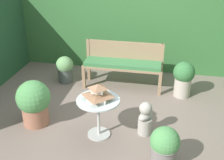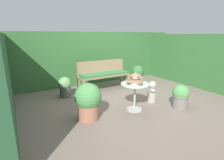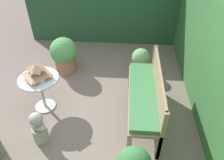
% 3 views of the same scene
% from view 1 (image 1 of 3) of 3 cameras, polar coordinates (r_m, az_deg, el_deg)
% --- Properties ---
extents(ground, '(30.00, 30.00, 0.00)m').
position_cam_1_polar(ground, '(4.72, 1.22, -7.23)').
color(ground, '#75665B').
extents(foliage_hedge_back, '(6.40, 0.77, 1.72)m').
position_cam_1_polar(foliage_hedge_back, '(6.44, 4.90, 10.46)').
color(foliage_hedge_back, '#336633').
rests_on(foliage_hedge_back, ground).
extents(garden_bench, '(1.53, 0.44, 0.53)m').
position_cam_1_polar(garden_bench, '(5.43, 2.18, 2.94)').
color(garden_bench, '#937556').
rests_on(garden_bench, ground).
extents(bench_backrest, '(1.53, 0.06, 0.88)m').
position_cam_1_polar(bench_backrest, '(5.54, 2.55, 5.50)').
color(bench_backrest, '#937556').
rests_on(bench_backrest, ground).
extents(patio_table, '(0.62, 0.62, 0.61)m').
position_cam_1_polar(patio_table, '(4.04, -2.80, -5.58)').
color(patio_table, '#B7B7B2').
rests_on(patio_table, ground).
extents(pagoda_birdhouse, '(0.36, 0.36, 0.24)m').
position_cam_1_polar(pagoda_birdhouse, '(3.92, -2.87, -2.64)').
color(pagoda_birdhouse, silver).
rests_on(pagoda_birdhouse, patio_table).
extents(garden_bust, '(0.26, 0.31, 0.53)m').
position_cam_1_polar(garden_bust, '(4.21, 6.75, -7.82)').
color(garden_bust, '#A39E93').
rests_on(garden_bust, ground).
extents(potted_plant_bench_right, '(0.38, 0.38, 0.55)m').
position_cam_1_polar(potted_plant_bench_right, '(3.70, 10.61, -13.08)').
color(potted_plant_bench_right, slate).
rests_on(potted_plant_bench_right, ground).
extents(potted_plant_table_near, '(0.35, 0.35, 0.55)m').
position_cam_1_polar(potted_plant_table_near, '(5.78, -9.53, 2.30)').
color(potted_plant_table_near, '#4C5651').
rests_on(potted_plant_table_near, ground).
extents(potted_plant_table_far, '(0.53, 0.53, 0.73)m').
position_cam_1_polar(potted_plant_table_far, '(4.50, -15.58, -4.30)').
color(potted_plant_table_far, '#9E664C').
rests_on(potted_plant_table_far, ground).
extents(potted_plant_hedge_corner, '(0.39, 0.39, 0.67)m').
position_cam_1_polar(potted_plant_hedge_corner, '(5.30, 14.31, 0.49)').
color(potted_plant_hedge_corner, '#ADA393').
rests_on(potted_plant_hedge_corner, ground).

